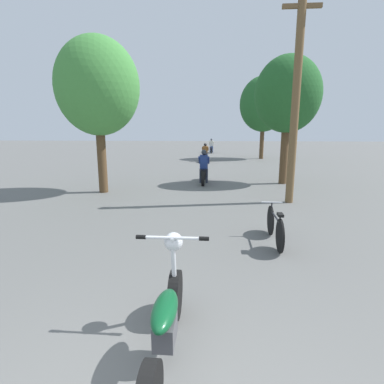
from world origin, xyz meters
name	(u,v)px	position (x,y,z in m)	size (l,w,h in m)	color
utility_pole	(296,97)	(2.90, 8.09, 3.23)	(1.10, 0.24, 6.27)	brown
roadside_tree_right_near	(288,95)	(3.43, 11.53, 3.65)	(2.68, 2.41, 5.22)	#513A23
roadside_tree_right_far	(264,104)	(4.20, 22.83, 4.19)	(3.64, 3.28, 6.30)	#513A23
roadside_tree_left	(98,87)	(-3.57, 9.19, 3.71)	(2.91, 2.62, 5.41)	#513A23
motorcycle_foreground	(166,320)	(0.06, 1.21, 0.43)	(0.82, 2.09, 1.12)	black
motorcycle_rider_lead	(204,170)	(0.05, 11.48, 0.54)	(0.50, 2.11, 1.43)	black
motorcycle_rider_mid	(205,155)	(-0.17, 20.35, 0.50)	(0.50, 2.11, 1.32)	black
motorcycle_rider_far	(211,147)	(0.17, 28.72, 0.53)	(0.50, 2.03, 1.41)	black
bicycle_parked	(275,226)	(1.76, 4.50, 0.35)	(0.44, 1.63, 0.76)	black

